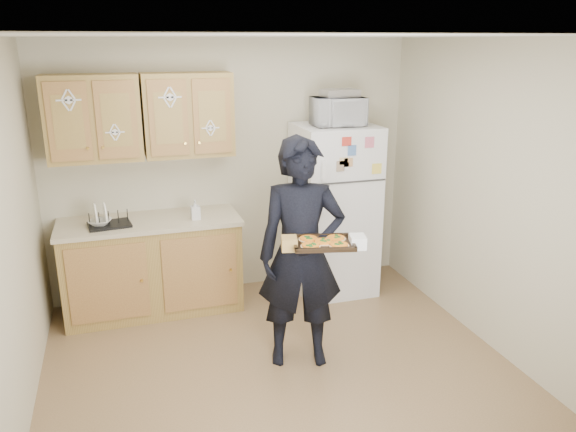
{
  "coord_description": "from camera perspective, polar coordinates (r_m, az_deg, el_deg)",
  "views": [
    {
      "loc": [
        -1.08,
        -3.57,
        2.48
      ],
      "look_at": [
        0.16,
        0.45,
        1.15
      ],
      "focal_mm": 35.0,
      "sensor_mm": 36.0,
      "label": 1
    }
  ],
  "objects": [
    {
      "name": "base_cabinet",
      "position": [
        5.45,
        -13.55,
        -5.1
      ],
      "size": [
        1.6,
        0.6,
        0.86
      ],
      "primitive_type": "cube",
      "color": "olive",
      "rests_on": "floor"
    },
    {
      "name": "countertop",
      "position": [
        5.3,
        -13.9,
        -0.6
      ],
      "size": [
        1.64,
        0.64,
        0.04
      ],
      "primitive_type": "cube",
      "color": "beige",
      "rests_on": "base_cabinet"
    },
    {
      "name": "pizza_back_right",
      "position": [
        4.08,
        4.89,
        -2.24
      ],
      "size": [
        0.14,
        0.14,
        0.02
      ],
      "primitive_type": "cylinder",
      "color": "orange",
      "rests_on": "baking_tray"
    },
    {
      "name": "pizza_front_right",
      "position": [
        3.95,
        5.21,
        -2.93
      ],
      "size": [
        0.14,
        0.14,
        0.02
      ],
      "primitive_type": "cylinder",
      "color": "orange",
      "rests_on": "baking_tray"
    },
    {
      "name": "upper_cab_right",
      "position": [
        5.27,
        -10.13,
        10.08
      ],
      "size": [
        0.8,
        0.33,
        0.75
      ],
      "primitive_type": "cube",
      "color": "olive",
      "rests_on": "wall_back"
    },
    {
      "name": "dish_rack",
      "position": [
        5.21,
        -17.75,
        -0.2
      ],
      "size": [
        0.39,
        0.31,
        0.14
      ],
      "primitive_type": "cube",
      "rotation": [
        0.0,
        0.0,
        0.12
      ],
      "color": "black",
      "rests_on": "countertop"
    },
    {
      "name": "cereal_box",
      "position": [
        6.27,
        8.1,
        -4.41
      ],
      "size": [
        0.2,
        0.07,
        0.32
      ],
      "primitive_type": "cube",
      "color": "gold",
      "rests_on": "floor"
    },
    {
      "name": "bowl",
      "position": [
        5.22,
        -18.55,
        -0.59
      ],
      "size": [
        0.24,
        0.24,
        0.05
      ],
      "primitive_type": "imported",
      "rotation": [
        0.0,
        0.0,
        -0.26
      ],
      "color": "white",
      "rests_on": "dish_rack"
    },
    {
      "name": "ceiling",
      "position": [
        3.73,
        -0.37,
        17.81
      ],
      "size": [
        3.6,
        3.6,
        0.0
      ],
      "primitive_type": "plane",
      "color": "silver",
      "rests_on": "wall_back"
    },
    {
      "name": "floor",
      "position": [
        4.48,
        -0.3,
        -16.12
      ],
      "size": [
        3.6,
        3.6,
        0.0
      ],
      "primitive_type": "plane",
      "color": "brown",
      "rests_on": "ground"
    },
    {
      "name": "wall_right",
      "position": [
        4.75,
        20.93,
        1.32
      ],
      "size": [
        0.04,
        3.6,
        2.5
      ],
      "primitive_type": "cube",
      "color": "#BEB69A",
      "rests_on": "floor"
    },
    {
      "name": "pizza_back_left",
      "position": [
        4.06,
        2.09,
        -2.31
      ],
      "size": [
        0.14,
        0.14,
        0.02
      ],
      "primitive_type": "cylinder",
      "color": "orange",
      "rests_on": "baking_tray"
    },
    {
      "name": "wall_front",
      "position": [
        2.41,
        12.59,
        -13.59
      ],
      "size": [
        3.6,
        0.04,
        2.5
      ],
      "primitive_type": "cube",
      "color": "#BEB69A",
      "rests_on": "floor"
    },
    {
      "name": "pizza_front_left",
      "position": [
        3.92,
        2.31,
        -3.02
      ],
      "size": [
        0.14,
        0.14,
        0.02
      ],
      "primitive_type": "cylinder",
      "color": "orange",
      "rests_on": "baking_tray"
    },
    {
      "name": "person",
      "position": [
        4.31,
        1.35,
        -3.92
      ],
      "size": [
        0.74,
        0.57,
        1.82
      ],
      "primitive_type": "imported",
      "rotation": [
        0.0,
        0.0,
        -0.23
      ],
      "color": "black",
      "rests_on": "floor"
    },
    {
      "name": "soap_bottle",
      "position": [
        5.21,
        -9.4,
        0.64
      ],
      "size": [
        0.09,
        0.09,
        0.18
      ],
      "primitive_type": "imported",
      "rotation": [
        0.0,
        0.0,
        0.05
      ],
      "color": "white",
      "rests_on": "countertop"
    },
    {
      "name": "pizza_center",
      "position": [
        4.0,
        3.63,
        -2.62
      ],
      "size": [
        0.14,
        0.14,
        0.02
      ],
      "primitive_type": "cylinder",
      "color": "orange",
      "rests_on": "baking_tray"
    },
    {
      "name": "wall_back",
      "position": [
        5.61,
        -5.71,
        4.75
      ],
      "size": [
        3.6,
        0.04,
        2.5
      ],
      "primitive_type": "cube",
      "color": "#BEB69A",
      "rests_on": "floor"
    },
    {
      "name": "refrigerator",
      "position": [
        5.64,
        4.69,
        0.63
      ],
      "size": [
        0.75,
        0.7,
        1.7
      ],
      "primitive_type": "cube",
      "color": "white",
      "rests_on": "floor"
    },
    {
      "name": "wall_left",
      "position": [
        3.84,
        -27.0,
        -3.15
      ],
      "size": [
        0.04,
        3.6,
        2.5
      ],
      "primitive_type": "cube",
      "color": "#BEB69A",
      "rests_on": "floor"
    },
    {
      "name": "microwave",
      "position": [
        5.39,
        5.09,
        10.53
      ],
      "size": [
        0.49,
        0.34,
        0.27
      ],
      "primitive_type": "imported",
      "rotation": [
        0.0,
        0.0,
        -0.03
      ],
      "color": "white",
      "rests_on": "refrigerator"
    },
    {
      "name": "upper_cab_left",
      "position": [
        5.23,
        -19.18,
        9.35
      ],
      "size": [
        0.8,
        0.33,
        0.75
      ],
      "primitive_type": "cube",
      "color": "olive",
      "rests_on": "wall_back"
    },
    {
      "name": "foil_pan",
      "position": [
        5.41,
        5.27,
        12.34
      ],
      "size": [
        0.34,
        0.25,
        0.07
      ],
      "primitive_type": "cube",
      "rotation": [
        0.0,
        0.0,
        0.05
      ],
      "color": "silver",
      "rests_on": "microwave"
    },
    {
      "name": "baking_tray",
      "position": [
        4.01,
        3.62,
        -2.84
      ],
      "size": [
        0.49,
        0.4,
        0.04
      ],
      "primitive_type": "cube",
      "rotation": [
        0.0,
        0.0,
        -0.23
      ],
      "color": "black",
      "rests_on": "person"
    }
  ]
}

